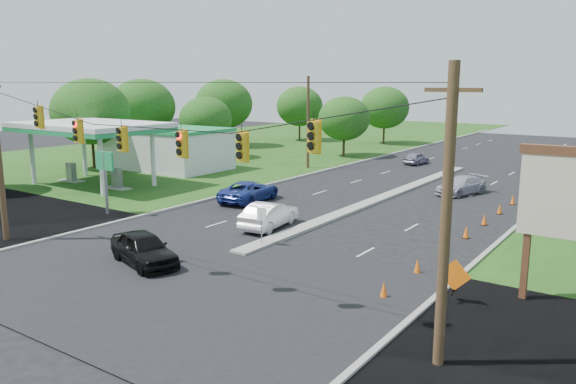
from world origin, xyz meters
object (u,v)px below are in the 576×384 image
Objects in this scene: black_sedan at (144,249)px; blue_pickup at (249,191)px; gas_station at (154,144)px; white_sedan at (269,215)px; pylon_sign at (572,204)px.

blue_pickup is (-4.78, 13.94, -0.03)m from black_sedan.
gas_station is 4.31× the size of black_sedan.
black_sedan reaches higher than blue_pickup.
black_sedan is at bearing 76.72° from white_sedan.
blue_pickup is at bearing 159.39° from pylon_sign.
blue_pickup is (16.18, -5.86, -1.83)m from gas_station.
gas_station is 28.89m from black_sedan.
black_sedan is at bearing -43.38° from gas_station.
gas_station is 40.50m from pylon_sign.
pylon_sign is 16.82m from white_sedan.
pylon_sign is at bearing 161.11° from white_sedan.
white_sedan is (21.73, -11.00, -1.81)m from gas_station.
gas_station is 17.30m from blue_pickup.
blue_pickup is (-5.55, 5.14, -0.02)m from white_sedan.
black_sedan is (20.96, -19.80, -1.80)m from gas_station.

